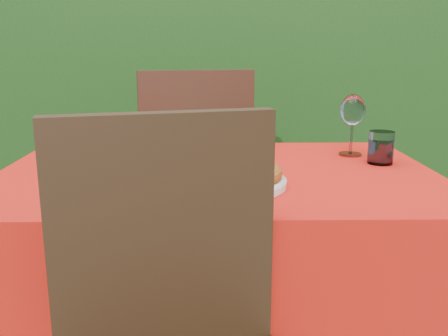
{
  "coord_description": "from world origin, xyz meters",
  "views": [
    {
      "loc": [
        -0.01,
        -1.4,
        1.1
      ],
      "look_at": [
        0.02,
        -0.05,
        0.77
      ],
      "focal_mm": 40.0,
      "sensor_mm": 36.0,
      "label": 1
    }
  ],
  "objects_px": {
    "water_glass": "(381,149)",
    "wine_glass": "(353,113)",
    "pasta_plate": "(209,142)",
    "fork": "(89,174)",
    "pizza_plate": "(226,175)",
    "chair_far": "(193,171)"
  },
  "relations": [
    {
      "from": "water_glass",
      "to": "wine_glass",
      "type": "distance_m",
      "value": 0.17
    },
    {
      "from": "pasta_plate",
      "to": "wine_glass",
      "type": "relative_size",
      "value": 1.45
    },
    {
      "from": "wine_glass",
      "to": "fork",
      "type": "distance_m",
      "value": 0.85
    },
    {
      "from": "water_glass",
      "to": "pizza_plate",
      "type": "bearing_deg",
      "value": -153.6
    },
    {
      "from": "pizza_plate",
      "to": "pasta_plate",
      "type": "height_order",
      "value": "pasta_plate"
    },
    {
      "from": "pasta_plate",
      "to": "fork",
      "type": "distance_m",
      "value": 0.48
    },
    {
      "from": "water_glass",
      "to": "fork",
      "type": "height_order",
      "value": "water_glass"
    },
    {
      "from": "fork",
      "to": "chair_far",
      "type": "bearing_deg",
      "value": 55.87
    },
    {
      "from": "chair_far",
      "to": "pasta_plate",
      "type": "distance_m",
      "value": 0.43
    },
    {
      "from": "wine_glass",
      "to": "fork",
      "type": "xyz_separation_m",
      "value": [
        -0.8,
        -0.25,
        -0.14
      ]
    },
    {
      "from": "water_glass",
      "to": "wine_glass",
      "type": "relative_size",
      "value": 0.5
    },
    {
      "from": "pasta_plate",
      "to": "fork",
      "type": "height_order",
      "value": "pasta_plate"
    },
    {
      "from": "fork",
      "to": "water_glass",
      "type": "bearing_deg",
      "value": -5.57
    },
    {
      "from": "pasta_plate",
      "to": "fork",
      "type": "bearing_deg",
      "value": -134.75
    },
    {
      "from": "pizza_plate",
      "to": "fork",
      "type": "xyz_separation_m",
      "value": [
        -0.38,
        0.11,
        -0.02
      ]
    },
    {
      "from": "pasta_plate",
      "to": "water_glass",
      "type": "height_order",
      "value": "water_glass"
    },
    {
      "from": "pizza_plate",
      "to": "water_glass",
      "type": "distance_m",
      "value": 0.54
    },
    {
      "from": "wine_glass",
      "to": "water_glass",
      "type": "bearing_deg",
      "value": -63.86
    },
    {
      "from": "pizza_plate",
      "to": "fork",
      "type": "bearing_deg",
      "value": 163.79
    },
    {
      "from": "pizza_plate",
      "to": "chair_far",
      "type": "bearing_deg",
      "value": 98.28
    },
    {
      "from": "pizza_plate",
      "to": "fork",
      "type": "relative_size",
      "value": 1.73
    },
    {
      "from": "chair_far",
      "to": "wine_glass",
      "type": "bearing_deg",
      "value": 127.69
    }
  ]
}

